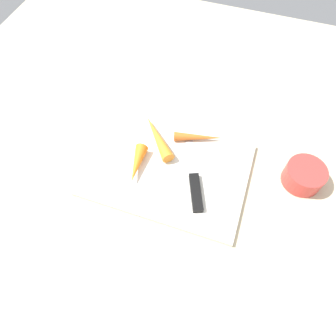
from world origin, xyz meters
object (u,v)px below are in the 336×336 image
carrot_longest (157,137)px  small_bowl (304,176)px  carrot_medium (199,137)px  carrot_shortest (137,164)px  knife (195,187)px  cutting_board (168,169)px

carrot_longest → small_bowl: small_bowl is taller
carrot_medium → carrot_longest: bearing=-176.7°
small_bowl → carrot_longest: bearing=-179.1°
carrot_shortest → knife: bearing=78.8°
knife → carrot_medium: (-0.03, 0.13, 0.01)m
cutting_board → carrot_longest: carrot_longest is taller
carrot_shortest → carrot_medium: 0.16m
carrot_longest → small_bowl: size_ratio=1.56×
small_bowl → knife: bearing=-155.1°
carrot_longest → small_bowl: (0.34, 0.01, -0.00)m
carrot_shortest → small_bowl: bearing=97.2°
small_bowl → carrot_shortest: bearing=-165.6°
knife → carrot_shortest: 0.14m
knife → carrot_longest: size_ratio=1.41×
cutting_board → carrot_longest: size_ratio=2.63×
cutting_board → knife: size_ratio=1.87×
carrot_longest → carrot_medium: bearing=-112.3°
cutting_board → knife: knife is taller
carrot_medium → small_bowl: 0.25m
cutting_board → carrot_medium: size_ratio=2.97×
cutting_board → small_bowl: small_bowl is taller
carrot_longest → carrot_shortest: bearing=126.8°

